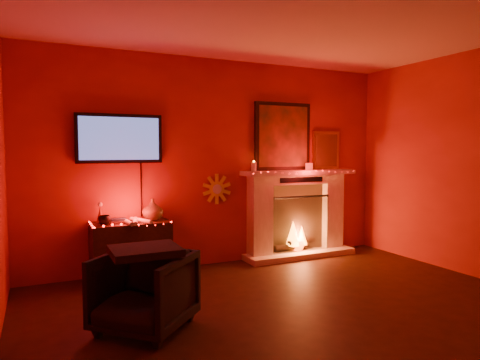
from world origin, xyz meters
The scene contains 6 objects.
room centered at (0.00, 0.00, 1.35)m, with size 5.00×5.00×5.00m.
fireplace centered at (1.14, 2.39, 0.72)m, with size 1.72×0.40×2.18m.
tv centered at (-1.30, 2.45, 1.65)m, with size 1.00×0.07×1.24m.
sunburst_clock centered at (-0.05, 2.48, 1.00)m, with size 0.40×0.03×0.40m.
console_table centered at (-1.22, 2.26, 0.38)m, with size 0.89×0.53×0.93m.
armchair centered at (-1.41, 0.78, 0.33)m, with size 0.70×0.72×0.66m, color black.
Camera 1 is at (-2.19, -2.74, 1.51)m, focal length 32.00 mm.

